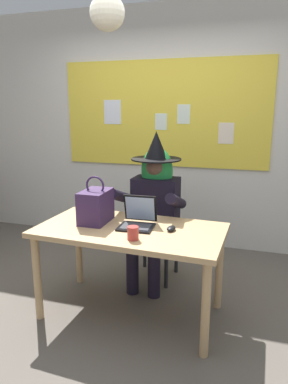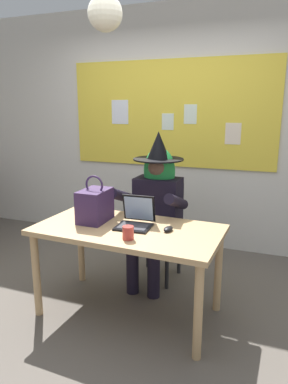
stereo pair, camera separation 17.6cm
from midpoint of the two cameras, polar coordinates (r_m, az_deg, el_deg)
ground_plane at (r=3.05m, az=-3.90°, el=-18.65°), size 24.00×24.00×0.00m
wall_back_bulletin at (r=4.18m, az=5.60°, el=10.25°), size 6.35×1.84×2.74m
desk_main at (r=2.74m, az=-0.77°, el=-7.54°), size 1.45×0.81×0.73m
chair_at_desk at (r=3.43m, az=4.13°, el=-5.25°), size 0.45×0.45×0.92m
person_costumed at (r=3.23m, az=3.48°, el=-1.19°), size 0.60×0.70×1.42m
laptop at (r=2.73m, az=0.48°, el=-4.50°), size 0.28×0.29×0.23m
computer_mouse at (r=2.64m, az=5.88°, el=-6.02°), size 0.07×0.11×0.03m
handbag at (r=2.84m, az=-6.22°, el=-2.14°), size 0.20×0.30×0.38m
coffee_mug at (r=2.46m, az=-0.54°, el=-6.67°), size 0.08×0.08×0.09m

